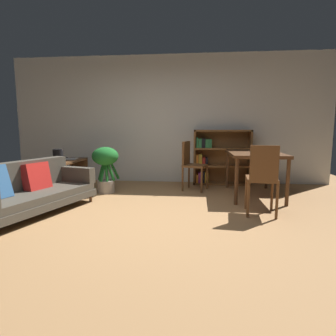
# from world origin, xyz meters

# --- Properties ---
(ground_plane) EXTENTS (8.16, 8.16, 0.00)m
(ground_plane) POSITION_xyz_m (0.00, 0.00, 0.00)
(ground_plane) COLOR #A87A4C
(back_wall_panel) EXTENTS (6.80, 0.10, 2.70)m
(back_wall_panel) POSITION_xyz_m (0.00, 2.70, 1.35)
(back_wall_panel) COLOR silver
(back_wall_panel) RESTS_ON ground_plane
(fabric_couch) EXTENTS (1.23, 1.90, 0.71)m
(fabric_couch) POSITION_xyz_m (-1.66, 0.16, 0.33)
(fabric_couch) COLOR #56351E
(fabric_couch) RESTS_ON ground_plane
(media_console) EXTENTS (0.39, 1.15, 0.55)m
(media_console) POSITION_xyz_m (-1.86, 1.75, 0.28)
(media_console) COLOR brown
(media_console) RESTS_ON ground_plane
(open_laptop) EXTENTS (0.45, 0.36, 0.10)m
(open_laptop) POSITION_xyz_m (-1.94, 1.96, 0.58)
(open_laptop) COLOR silver
(open_laptop) RESTS_ON media_console
(desk_speaker) EXTENTS (0.18, 0.18, 0.24)m
(desk_speaker) POSITION_xyz_m (-1.89, 1.48, 0.67)
(desk_speaker) COLOR black
(desk_speaker) RESTS_ON media_console
(potted_floor_plant) EXTENTS (0.47, 0.49, 0.83)m
(potted_floor_plant) POSITION_xyz_m (-1.00, 1.48, 0.54)
(potted_floor_plant) COLOR #9E9389
(potted_floor_plant) RESTS_ON ground_plane
(dining_table) EXTENTS (0.85, 1.37, 0.76)m
(dining_table) POSITION_xyz_m (1.63, 1.52, 0.69)
(dining_table) COLOR #56351E
(dining_table) RESTS_ON ground_plane
(dining_chair_near) EXTENTS (0.43, 0.47, 0.95)m
(dining_chair_near) POSITION_xyz_m (1.51, 0.36, 0.54)
(dining_chair_near) COLOR brown
(dining_chair_near) RESTS_ON ground_plane
(dining_chair_far) EXTENTS (0.50, 0.49, 0.92)m
(dining_chair_far) POSITION_xyz_m (0.55, 1.86, 0.52)
(dining_chair_far) COLOR brown
(dining_chair_far) RESTS_ON ground_plane
(bookshelf) EXTENTS (1.17, 0.31, 1.14)m
(bookshelf) POSITION_xyz_m (1.09, 2.52, 0.56)
(bookshelf) COLOR brown
(bookshelf) RESTS_ON ground_plane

